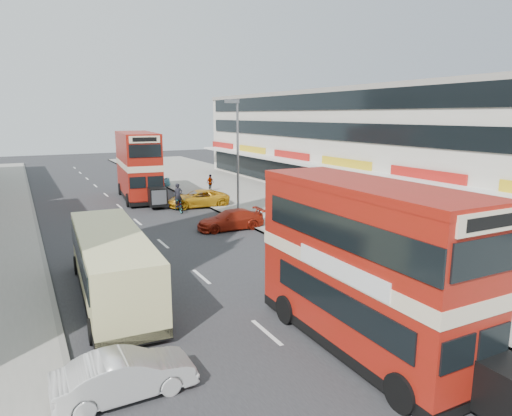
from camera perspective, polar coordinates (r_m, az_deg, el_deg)
ground at (r=14.20m, az=5.46°, el=-18.52°), size 160.00×160.00×0.00m
road_surface at (r=31.79m, az=-14.63°, el=-1.70°), size 12.00×90.00×0.01m
pavement_right at (r=36.29m, az=4.11°, el=0.39°), size 12.00×90.00×0.15m
kerb_left at (r=31.04m, az=-25.65°, el=-2.67°), size 0.20×90.00×0.16m
kerb_right at (r=33.61m, az=-4.48°, el=-0.52°), size 0.20×90.00×0.16m
commercial_row at (r=41.96m, az=12.09°, el=8.05°), size 9.90×46.20×9.30m
street_lamp at (r=31.30m, az=-2.44°, el=7.33°), size 1.00×0.20×8.12m
bus_main at (r=14.16m, az=13.52°, el=-7.14°), size 2.57×9.12×5.02m
bus_second at (r=39.97m, az=-14.53°, el=5.17°), size 3.57×10.17×5.49m
coach at (r=18.72m, az=-17.60°, el=-6.54°), size 2.85×9.42×2.47m
car_left_front at (r=12.82m, az=-16.08°, el=-19.48°), size 3.59×1.29×1.18m
car_right_a at (r=28.72m, az=-3.22°, el=-1.48°), size 4.36×1.97×1.24m
car_right_b at (r=35.92m, az=-7.26°, el=1.17°), size 5.03×2.83×1.33m
car_right_c at (r=45.99m, az=-13.12°, el=3.22°), size 3.90×1.79×1.30m
pedestrian_near at (r=30.10m, az=4.05°, el=0.09°), size 0.86×0.82×1.93m
pedestrian_far at (r=42.50m, az=-5.76°, el=3.18°), size 0.98×0.75×1.56m
cyclist at (r=34.26m, az=-9.70°, el=0.67°), size 0.71×1.95×2.15m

